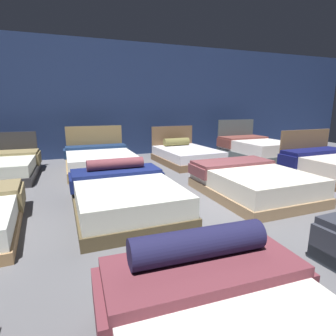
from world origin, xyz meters
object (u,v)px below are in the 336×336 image
at_px(bed_6, 252,182).
at_px(bed_11, 255,148).
at_px(bed_5, 125,195).
at_px(bed_10, 186,155).
at_px(bed_9, 100,160).

height_order(bed_6, bed_11, bed_11).
bearing_deg(bed_5, bed_10, 50.55).
relative_size(bed_6, bed_11, 0.93).
xyz_separation_m(bed_6, bed_11, (2.41, 2.99, 0.05)).
distance_m(bed_5, bed_11, 5.52).
relative_size(bed_5, bed_9, 0.97).
bearing_deg(bed_10, bed_5, -131.77).
bearing_deg(bed_6, bed_5, 177.26).
distance_m(bed_5, bed_6, 2.28).
bearing_deg(bed_11, bed_5, -150.10).
bearing_deg(bed_5, bed_9, 89.33).
height_order(bed_5, bed_6, bed_5).
relative_size(bed_9, bed_11, 0.97).
relative_size(bed_6, bed_10, 1.00).
distance_m(bed_9, bed_10, 2.37).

